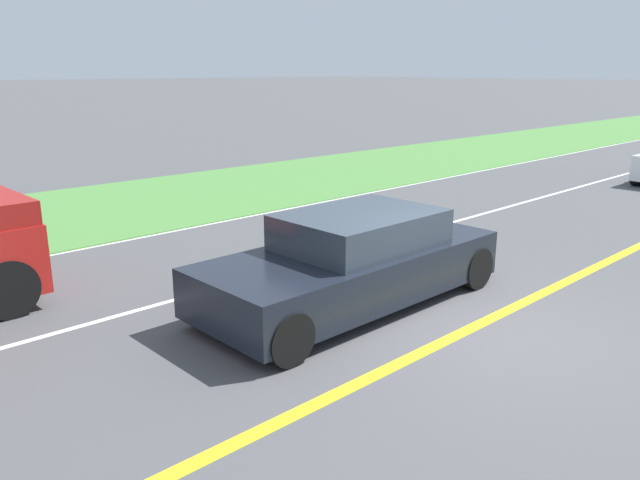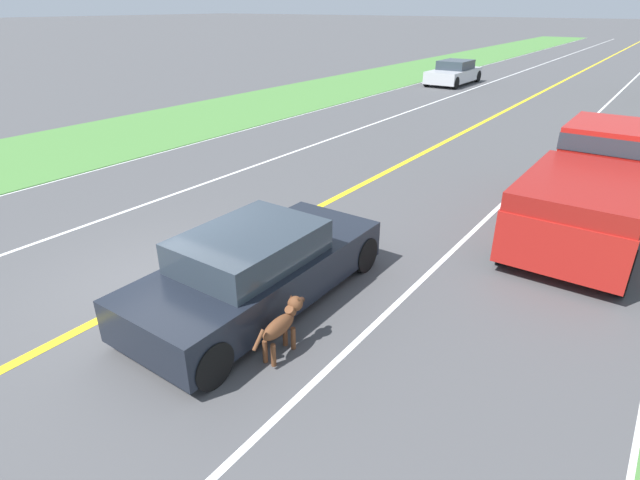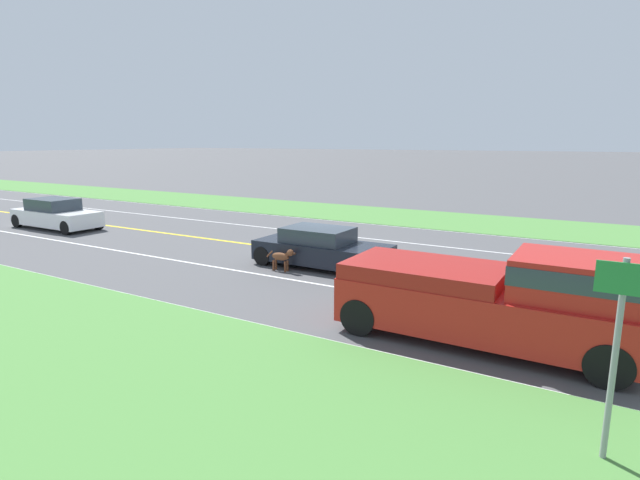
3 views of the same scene
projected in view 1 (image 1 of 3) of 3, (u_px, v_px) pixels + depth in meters
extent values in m
plane|color=#4C4C4F|center=(473.00, 327.00, 7.99)|extent=(400.00, 400.00, 0.00)
cube|color=yellow|center=(473.00, 327.00, 7.99)|extent=(0.18, 160.00, 0.01)
cube|color=white|center=(183.00, 229.00, 12.90)|extent=(0.14, 160.00, 0.01)
cube|color=white|center=(294.00, 266.00, 10.44)|extent=(0.10, 160.00, 0.01)
cube|color=#4C843D|center=(116.00, 206.00, 14.99)|extent=(6.00, 160.00, 0.03)
cube|color=black|center=(351.00, 271.00, 8.65)|extent=(1.80, 4.52, 0.65)
cube|color=#2D3842|center=(360.00, 229.00, 8.62)|extent=(1.55, 2.17, 0.48)
cylinder|color=black|center=(206.00, 300.00, 8.04)|extent=(0.22, 0.64, 0.64)
cylinder|color=black|center=(392.00, 246.00, 10.49)|extent=(0.22, 0.64, 0.64)
cylinder|color=black|center=(288.00, 338.00, 6.90)|extent=(0.22, 0.64, 0.64)
cylinder|color=black|center=(475.00, 268.00, 9.36)|extent=(0.22, 0.64, 0.64)
ellipsoid|color=brown|center=(339.00, 244.00, 10.05)|extent=(0.22, 0.64, 0.25)
cylinder|color=brown|center=(326.00, 264.00, 10.03)|extent=(0.07, 0.07, 0.34)
cylinder|color=brown|center=(344.00, 258.00, 10.33)|extent=(0.07, 0.07, 0.34)
cylinder|color=brown|center=(332.00, 266.00, 9.93)|extent=(0.07, 0.07, 0.34)
cylinder|color=brown|center=(351.00, 260.00, 10.23)|extent=(0.07, 0.07, 0.34)
cylinder|color=brown|center=(327.00, 242.00, 9.84)|extent=(0.14, 0.18, 0.17)
sphere|color=brown|center=(322.00, 239.00, 9.75)|extent=(0.22, 0.22, 0.21)
ellipsoid|color=#331E14|center=(315.00, 242.00, 9.65)|extent=(0.10, 0.10, 0.08)
cone|color=#55301C|center=(320.00, 233.00, 9.78)|extent=(0.07, 0.07, 0.10)
cone|color=#55301C|center=(325.00, 235.00, 9.70)|extent=(0.07, 0.07, 0.10)
cylinder|color=brown|center=(356.00, 237.00, 10.33)|extent=(0.06, 0.24, 0.23)
cylinder|color=black|center=(7.00, 289.00, 8.21)|extent=(0.22, 0.80, 0.80)
cylinder|color=black|center=(638.00, 174.00, 17.68)|extent=(0.22, 0.63, 0.63)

